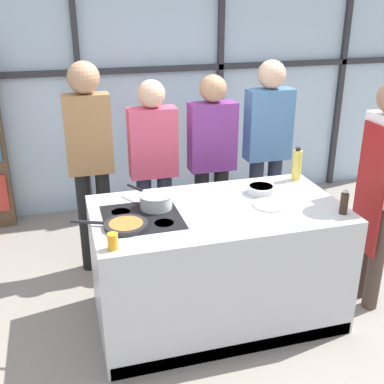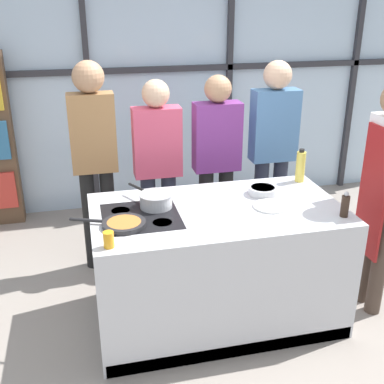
# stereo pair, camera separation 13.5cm
# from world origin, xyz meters

# --- Properties ---
(ground_plane) EXTENTS (18.00, 18.00, 0.00)m
(ground_plane) POSITION_xyz_m (0.00, 0.00, 0.00)
(ground_plane) COLOR gray
(back_window_wall) EXTENTS (6.40, 0.10, 2.80)m
(back_window_wall) POSITION_xyz_m (0.00, 2.28, 1.40)
(back_window_wall) COLOR silver
(back_window_wall) RESTS_ON ground_plane
(demo_island) EXTENTS (1.76, 0.96, 0.90)m
(demo_island) POSITION_xyz_m (-0.00, -0.00, 0.45)
(demo_island) COLOR silver
(demo_island) RESTS_ON ground_plane
(chef) EXTENTS (0.25, 0.36, 1.76)m
(chef) POSITION_xyz_m (1.19, -0.15, 1.04)
(chef) COLOR #47382D
(chef) RESTS_ON ground_plane
(spectator_far_left) EXTENTS (0.37, 0.25, 1.82)m
(spectator_far_left) POSITION_xyz_m (-0.79, 0.96, 1.08)
(spectator_far_left) COLOR black
(spectator_far_left) RESTS_ON ground_plane
(spectator_center_left) EXTENTS (0.41, 0.23, 1.65)m
(spectator_center_left) POSITION_xyz_m (-0.26, 0.96, 0.95)
(spectator_center_left) COLOR #232838
(spectator_center_left) RESTS_ON ground_plane
(spectator_center_right) EXTENTS (0.41, 0.23, 1.67)m
(spectator_center_right) POSITION_xyz_m (0.26, 0.96, 0.96)
(spectator_center_right) COLOR black
(spectator_center_right) RESTS_ON ground_plane
(spectator_far_right) EXTENTS (0.41, 0.25, 1.77)m
(spectator_far_right) POSITION_xyz_m (0.79, 0.96, 1.03)
(spectator_far_right) COLOR #232838
(spectator_far_right) RESTS_ON ground_plane
(frying_pan) EXTENTS (0.49, 0.29, 0.03)m
(frying_pan) POSITION_xyz_m (-0.67, -0.12, 0.92)
(frying_pan) COLOR #232326
(frying_pan) RESTS_ON demo_island
(saucepan) EXTENTS (0.28, 0.40, 0.10)m
(saucepan) POSITION_xyz_m (-0.42, 0.13, 0.95)
(saucepan) COLOR silver
(saucepan) RESTS_ON demo_island
(white_plate) EXTENTS (0.24, 0.24, 0.01)m
(white_plate) POSITION_xyz_m (0.37, -0.06, 0.91)
(white_plate) COLOR white
(white_plate) RESTS_ON demo_island
(mixing_bowl) EXTENTS (0.22, 0.22, 0.06)m
(mixing_bowl) POSITION_xyz_m (0.40, 0.17, 0.93)
(mixing_bowl) COLOR silver
(mixing_bowl) RESTS_ON demo_island
(oil_bottle) EXTENTS (0.07, 0.07, 0.27)m
(oil_bottle) POSITION_xyz_m (0.78, 0.36, 1.02)
(oil_bottle) COLOR #E0CC4C
(oil_bottle) RESTS_ON demo_island
(pepper_grinder) EXTENTS (0.05, 0.05, 0.18)m
(pepper_grinder) POSITION_xyz_m (0.79, -0.32, 0.98)
(pepper_grinder) COLOR #332319
(pepper_grinder) RESTS_ON demo_island
(juice_glass_near) EXTENTS (0.06, 0.06, 0.10)m
(juice_glass_near) POSITION_xyz_m (-0.78, -0.38, 0.95)
(juice_glass_near) COLOR orange
(juice_glass_near) RESTS_ON demo_island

